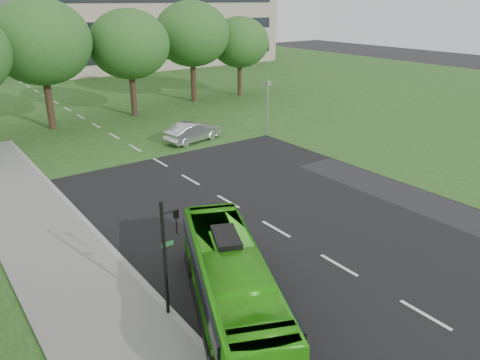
{
  "coord_description": "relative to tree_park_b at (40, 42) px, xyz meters",
  "views": [
    {
      "loc": [
        -13.06,
        -13.05,
        10.22
      ],
      "look_at": [
        0.0,
        4.91,
        1.6
      ],
      "focal_mm": 35.0,
      "sensor_mm": 36.0,
      "label": 1
    }
  ],
  "objects": [
    {
      "name": "traffic_light",
      "position": [
        -3.79,
        -28.02,
        -4.52
      ],
      "size": [
        0.7,
        0.22,
        4.31
      ],
      "rotation": [
        0.0,
        0.0,
        0.43
      ],
      "color": "black",
      "rests_on": "ground"
    },
    {
      "name": "tree_park_c",
      "position": [
        7.53,
        0.24,
        -0.6
      ],
      "size": [
        7.16,
        7.16,
        9.51
      ],
      "color": "black",
      "rests_on": "ground"
    },
    {
      "name": "bus",
      "position": [
        -2.23,
        -29.43,
        -5.76
      ],
      "size": [
        5.63,
        9.32,
        2.57
      ],
      "primitive_type": "imported",
      "rotation": [
        0.0,
        0.0,
        -0.41
      ],
      "color": "#37BD16",
      "rests_on": "ground"
    },
    {
      "name": "tree_park_e",
      "position": [
        21.42,
        2.67,
        -1.26
      ],
      "size": [
        6.39,
        6.39,
        8.52
      ],
      "color": "black",
      "rests_on": "ground"
    },
    {
      "name": "street_surfaces",
      "position": [
        2.89,
        -4.48,
        -7.02
      ],
      "size": [
        120.0,
        120.0,
        0.15
      ],
      "color": "black",
      "rests_on": "ground"
    },
    {
      "name": "tree_park_d",
      "position": [
        15.47,
        2.78,
        -0.17
      ],
      "size": [
        7.68,
        7.68,
        10.16
      ],
      "color": "black",
      "rests_on": "ground"
    },
    {
      "name": "tree_park_b",
      "position": [
        0.0,
        0.0,
        0.0
      ],
      "size": [
        7.97,
        7.97,
        10.45
      ],
      "color": "black",
      "rests_on": "ground"
    },
    {
      "name": "camera_pole",
      "position": [
        13.27,
        -12.26,
        -4.27
      ],
      "size": [
        0.42,
        0.38,
        4.3
      ],
      "rotation": [
        0.0,
        0.0,
        -0.26
      ],
      "color": "gray",
      "rests_on": "ground"
    },
    {
      "name": "ground",
      "position": [
        3.27,
        -27.23,
        -7.05
      ],
      "size": [
        160.0,
        160.0,
        0.0
      ],
      "primitive_type": "plane",
      "color": "black",
      "rests_on": "ground"
    },
    {
      "name": "sedan",
      "position": [
        7.63,
        -10.23,
        -6.29
      ],
      "size": [
        4.82,
        2.51,
        1.51
      ],
      "primitive_type": "imported",
      "rotation": [
        0.0,
        0.0,
        1.78
      ],
      "color": "#AEAEB3",
      "rests_on": "ground"
    }
  ]
}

